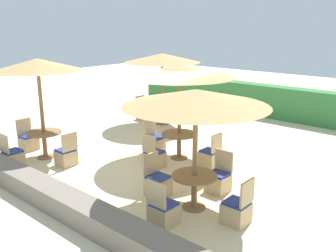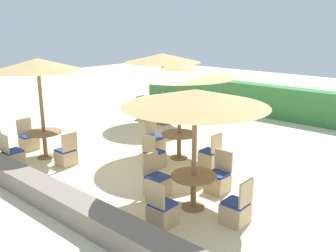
% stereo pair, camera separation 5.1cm
% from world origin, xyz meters
% --- Properties ---
extents(ground_plane, '(40.00, 40.00, 0.00)m').
position_xyz_m(ground_plane, '(0.00, 0.00, 0.00)').
color(ground_plane, beige).
extents(hedge_row, '(13.00, 0.70, 1.27)m').
position_xyz_m(hedge_row, '(0.00, 6.89, 0.63)').
color(hedge_row, '#387A3D').
rests_on(hedge_row, ground_plane).
extents(stone_border, '(10.00, 0.56, 0.45)m').
position_xyz_m(stone_border, '(0.00, -3.25, 0.23)').
color(stone_border, slate).
rests_on(stone_border, ground_plane).
extents(parasol_center, '(2.95, 2.95, 2.62)m').
position_xyz_m(parasol_center, '(0.32, 0.71, 2.45)').
color(parasol_center, olive).
rests_on(parasol_center, ground_plane).
extents(round_table_center, '(0.98, 0.98, 0.72)m').
position_xyz_m(round_table_center, '(0.32, 0.71, 0.55)').
color(round_table_center, olive).
rests_on(round_table_center, ground_plane).
extents(patio_chair_center_east, '(0.46, 0.46, 0.93)m').
position_xyz_m(patio_chair_center_east, '(1.34, 0.76, 0.26)').
color(patio_chair_center_east, tan).
rests_on(patio_chair_center_east, ground_plane).
extents(patio_chair_center_west, '(0.46, 0.46, 0.93)m').
position_xyz_m(patio_chair_center_west, '(-0.59, 0.67, 0.26)').
color(patio_chair_center_west, tan).
rests_on(patio_chair_center_west, ground_plane).
extents(patio_chair_center_south, '(0.46, 0.46, 0.93)m').
position_xyz_m(patio_chair_center_south, '(0.27, -0.27, 0.26)').
color(patio_chair_center_south, tan).
rests_on(patio_chair_center_south, ground_plane).
extents(parasol_front_left, '(2.34, 2.34, 2.78)m').
position_xyz_m(parasol_front_left, '(-2.55, -1.74, 2.60)').
color(parasol_front_left, olive).
rests_on(parasol_front_left, ground_plane).
extents(round_table_front_left, '(0.97, 0.97, 0.75)m').
position_xyz_m(round_table_front_left, '(-2.55, -1.74, 0.57)').
color(round_table_front_left, olive).
rests_on(round_table_front_left, ground_plane).
extents(patio_chair_front_left_west, '(0.46, 0.46, 0.93)m').
position_xyz_m(patio_chair_front_left_west, '(-3.54, -1.70, 0.26)').
color(patio_chair_front_left_west, tan).
rests_on(patio_chair_front_left_west, ground_plane).
extents(patio_chair_front_left_south, '(0.46, 0.46, 0.93)m').
position_xyz_m(patio_chair_front_left_south, '(-2.57, -2.69, 0.26)').
color(patio_chair_front_left_south, tan).
rests_on(patio_chair_front_left_south, ground_plane).
extents(patio_chair_front_left_east, '(0.46, 0.46, 0.93)m').
position_xyz_m(patio_chair_front_left_east, '(-1.60, -1.69, 0.26)').
color(patio_chair_front_left_east, tan).
rests_on(patio_chair_front_left_east, ground_plane).
extents(parasol_front_right, '(2.85, 2.85, 2.47)m').
position_xyz_m(parasol_front_right, '(2.42, -1.36, 2.30)').
color(parasol_front_right, olive).
rests_on(parasol_front_right, ground_plane).
extents(round_table_front_right, '(0.93, 0.93, 0.72)m').
position_xyz_m(round_table_front_right, '(2.42, -1.36, 0.54)').
color(round_table_front_right, olive).
rests_on(round_table_front_right, ground_plane).
extents(patio_chair_front_right_north, '(0.46, 0.46, 0.93)m').
position_xyz_m(patio_chair_front_right_north, '(2.36, -0.38, 0.26)').
color(patio_chair_front_right_north, tan).
rests_on(patio_chair_front_right_north, ground_plane).
extents(patio_chair_front_right_west, '(0.46, 0.46, 0.93)m').
position_xyz_m(patio_chair_front_right_west, '(1.44, -1.41, 0.26)').
color(patio_chair_front_right_west, tan).
rests_on(patio_chair_front_right_west, ground_plane).
extents(patio_chair_front_right_east, '(0.46, 0.46, 0.93)m').
position_xyz_m(patio_chair_front_right_east, '(3.40, -1.33, 0.26)').
color(patio_chair_front_right_east, tan).
rests_on(patio_chair_front_right_east, ground_plane).
extents(patio_chair_front_right_south, '(0.46, 0.46, 0.93)m').
position_xyz_m(patio_chair_front_right_south, '(2.38, -2.28, 0.26)').
color(patio_chair_front_right_south, tan).
rests_on(patio_chair_front_right_south, ground_plane).
extents(parasol_back_left, '(2.76, 2.76, 2.63)m').
position_xyz_m(parasol_back_left, '(-2.50, 3.15, 2.45)').
color(parasol_back_left, olive).
rests_on(parasol_back_left, ground_plane).
extents(round_table_back_left, '(1.19, 1.19, 0.75)m').
position_xyz_m(round_table_back_left, '(-2.50, 3.15, 0.61)').
color(round_table_back_left, olive).
rests_on(round_table_back_left, ground_plane).
extents(patio_chair_back_left_north, '(0.46, 0.46, 0.93)m').
position_xyz_m(patio_chair_back_left_north, '(-2.45, 4.21, 0.26)').
color(patio_chair_back_left_north, tan).
rests_on(patio_chair_back_left_north, ground_plane).
extents(patio_chair_back_left_west, '(0.46, 0.46, 0.93)m').
position_xyz_m(patio_chair_back_left_west, '(-3.52, 3.17, 0.26)').
color(patio_chair_back_left_west, tan).
rests_on(patio_chair_back_left_west, ground_plane).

